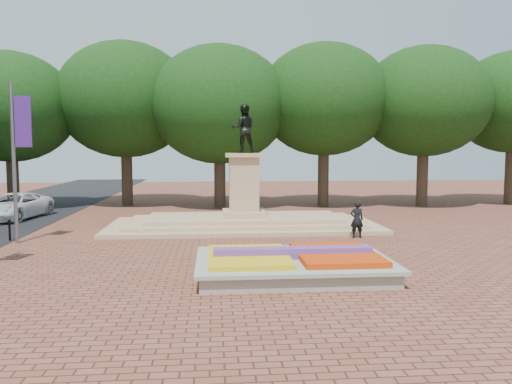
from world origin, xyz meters
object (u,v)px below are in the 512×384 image
Objects in this scene: monument at (244,211)px; van at (14,206)px; pedestrian at (357,219)px; flower_bed at (294,263)px.

monument reaches higher than van.
monument is at bearing -35.29° from pedestrian.
flower_bed is 10.07m from monument.
pedestrian reaches higher than flower_bed.
pedestrian is at bearing 58.32° from flower_bed.
monument is 6.14m from pedestrian.
monument is 13.92m from van.
monument is at bearing 95.87° from flower_bed.
van reaches higher than flower_bed.
van is 19.86m from pedestrian.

